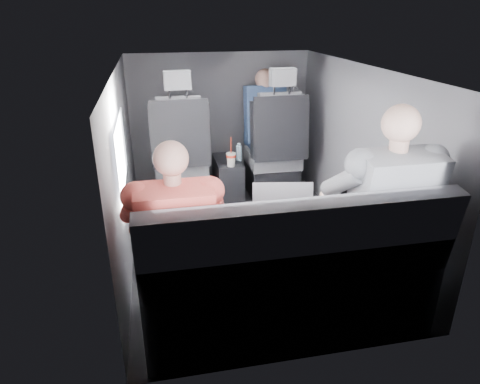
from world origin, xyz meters
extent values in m
plane|color=black|center=(0.00, 0.00, 0.00)|extent=(2.60, 2.60, 0.00)
plane|color=#B2B2AD|center=(0.00, 0.00, 1.35)|extent=(2.60, 2.60, 0.00)
cube|color=#56565B|center=(-0.90, 0.00, 0.68)|extent=(0.02, 2.60, 1.35)
cube|color=#56565B|center=(0.90, 0.00, 0.68)|extent=(0.02, 2.60, 1.35)
cube|color=#56565B|center=(0.00, 1.30, 0.68)|extent=(1.80, 0.02, 1.35)
cube|color=#56565B|center=(0.00, -1.30, 0.68)|extent=(1.80, 0.02, 1.35)
cube|color=white|center=(-0.88, -0.30, 0.90)|extent=(0.02, 0.75, 0.42)
cube|color=black|center=(0.45, 0.67, 0.80)|extent=(0.35, 0.11, 0.59)
cube|color=black|center=(-0.45, 0.92, 0.15)|extent=(0.46, 0.48, 0.30)
cube|color=#56565A|center=(-0.45, 0.90, 0.38)|extent=(0.48, 0.46, 0.14)
cube|color=#56565A|center=(-0.45, 0.70, 0.75)|extent=(0.38, 0.18, 0.61)
cube|color=black|center=(-0.67, 0.70, 0.72)|extent=(0.08, 0.21, 0.53)
cube|color=black|center=(-0.23, 0.70, 0.72)|extent=(0.08, 0.21, 0.53)
cube|color=black|center=(-0.45, 0.64, 0.74)|extent=(0.50, 0.11, 0.58)
cube|color=#56565A|center=(-0.45, 0.66, 1.19)|extent=(0.22, 0.10, 0.15)
cube|color=black|center=(0.45, 0.92, 0.15)|extent=(0.46, 0.48, 0.30)
cube|color=#56565A|center=(0.45, 0.90, 0.38)|extent=(0.48, 0.46, 0.14)
cube|color=#56565A|center=(0.45, 0.70, 0.75)|extent=(0.38, 0.18, 0.61)
cube|color=black|center=(0.23, 0.70, 0.72)|extent=(0.08, 0.21, 0.53)
cube|color=black|center=(0.67, 0.70, 0.72)|extent=(0.08, 0.21, 0.53)
cube|color=black|center=(0.45, 0.64, 0.74)|extent=(0.50, 0.11, 0.58)
cube|color=#56565A|center=(0.45, 0.66, 1.19)|extent=(0.22, 0.10, 0.15)
cube|color=black|center=(0.00, 0.88, 0.20)|extent=(0.24, 0.48, 0.40)
cylinder|color=black|center=(-0.05, 0.76, 0.41)|extent=(0.09, 0.09, 0.01)
cylinder|color=black|center=(0.06, 0.76, 0.41)|extent=(0.09, 0.09, 0.01)
cube|color=#56565A|center=(0.00, -1.02, 0.23)|extent=(1.60, 0.50, 0.45)
cube|color=#56565A|center=(0.00, -1.25, 0.68)|extent=(1.60, 0.17, 0.47)
cylinder|color=red|center=(0.00, 0.69, 0.50)|extent=(0.09, 0.09, 0.02)
cylinder|color=white|center=(0.00, 0.69, 0.52)|extent=(0.09, 0.09, 0.01)
cylinder|color=red|center=(0.00, 0.69, 0.60)|extent=(0.01, 0.01, 0.15)
cylinder|color=#9EC3D6|center=(0.10, 0.83, 0.47)|extent=(0.06, 0.06, 0.14)
cylinder|color=#9EC3D6|center=(0.10, 0.83, 0.56)|extent=(0.03, 0.03, 0.02)
cube|color=silver|center=(-0.63, -0.76, 0.59)|extent=(0.39, 0.31, 0.02)
cube|color=silver|center=(-0.63, -0.78, 0.60)|extent=(0.31, 0.19, 0.00)
cube|color=silver|center=(-0.63, -0.69, 0.60)|extent=(0.11, 0.07, 0.00)
cube|color=silver|center=(-0.63, -0.92, 0.72)|extent=(0.36, 0.14, 0.24)
cube|color=silver|center=(-0.63, -0.92, 0.72)|extent=(0.31, 0.11, 0.21)
cube|color=#BBBBC0|center=(0.02, -0.69, 0.59)|extent=(0.38, 0.29, 0.02)
cube|color=silver|center=(0.02, -0.71, 0.60)|extent=(0.30, 0.18, 0.00)
cube|color=#BBBBC0|center=(0.02, -0.62, 0.60)|extent=(0.11, 0.07, 0.00)
cube|color=#BBBBC0|center=(0.02, -0.84, 0.71)|extent=(0.35, 0.13, 0.23)
cube|color=silver|center=(0.02, -0.83, 0.71)|extent=(0.31, 0.10, 0.19)
cube|color=black|center=(0.54, -0.70, 0.59)|extent=(0.38, 0.27, 0.02)
cube|color=black|center=(0.54, -0.72, 0.60)|extent=(0.31, 0.15, 0.00)
cube|color=black|center=(0.54, -0.62, 0.60)|extent=(0.11, 0.06, 0.00)
cube|color=black|center=(0.54, -0.86, 0.72)|extent=(0.37, 0.09, 0.25)
cube|color=silver|center=(0.54, -0.85, 0.72)|extent=(0.33, 0.07, 0.21)
cube|color=#313035|center=(-0.70, -0.90, 0.51)|extent=(0.14, 0.40, 0.12)
cube|color=#313035|center=(-0.50, -0.90, 0.51)|extent=(0.14, 0.40, 0.12)
cube|color=#313035|center=(-0.70, -0.69, 0.23)|extent=(0.12, 0.12, 0.45)
cube|color=#313035|center=(-0.50, -0.69, 0.23)|extent=(0.12, 0.12, 0.45)
cube|color=#DC5548|center=(-0.60, -1.10, 0.74)|extent=(0.37, 0.25, 0.50)
sphere|color=tan|center=(-0.60, -1.07, 1.09)|extent=(0.17, 0.17, 0.17)
cylinder|color=tan|center=(-0.79, -0.82, 0.65)|extent=(0.10, 0.26, 0.11)
cylinder|color=tan|center=(-0.42, -0.82, 0.65)|extent=(0.10, 0.26, 0.11)
cube|color=navy|center=(0.42, -0.90, 0.52)|extent=(0.16, 0.47, 0.14)
cube|color=navy|center=(0.66, -0.90, 0.52)|extent=(0.16, 0.47, 0.14)
cube|color=navy|center=(0.42, -0.65, 0.23)|extent=(0.14, 0.14, 0.45)
cube|color=navy|center=(0.66, -0.65, 0.23)|extent=(0.14, 0.14, 0.45)
cube|color=gray|center=(0.54, -1.10, 0.78)|extent=(0.43, 0.29, 0.58)
sphere|color=beige|center=(0.54, -1.07, 1.20)|extent=(0.19, 0.19, 0.19)
cylinder|color=beige|center=(0.32, -0.82, 0.69)|extent=(0.12, 0.30, 0.13)
cylinder|color=beige|center=(0.75, -0.82, 0.69)|extent=(0.12, 0.30, 0.13)
cube|color=navy|center=(0.41, 1.08, 0.78)|extent=(0.39, 0.25, 0.56)
sphere|color=tan|center=(0.41, 1.10, 1.11)|extent=(0.19, 0.19, 0.19)
cube|color=navy|center=(0.41, 1.14, 0.49)|extent=(0.33, 0.39, 0.12)
camera|label=1|loc=(-0.67, -2.95, 1.72)|focal=32.00mm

